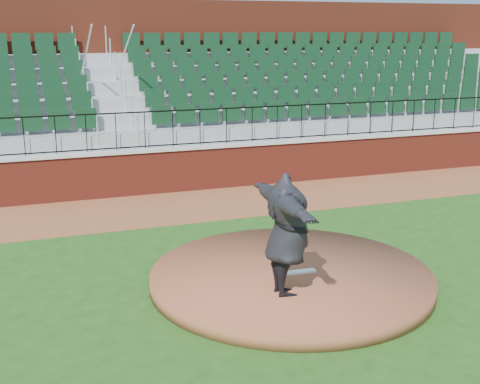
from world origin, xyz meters
The scene contains 10 objects.
ground centered at (0.00, 0.00, 0.00)m, with size 90.00×90.00×0.00m, color #1D4614.
warning_track centered at (0.00, 5.40, 0.01)m, with size 34.00×3.20×0.01m, color brown.
field_wall centered at (0.00, 7.00, 0.60)m, with size 34.00×0.35×1.20m, color maroon.
wall_cap centered at (0.00, 7.00, 1.25)m, with size 34.00×0.45×0.10m, color #B7B7B7.
wall_railing centered at (0.00, 7.00, 1.80)m, with size 34.00×0.05×1.00m, color black, non-canonical shape.
seating_stands centered at (0.00, 9.72, 2.30)m, with size 34.00×5.10×4.60m, color gray, non-canonical shape.
concourse_wall centered at (0.00, 12.52, 2.75)m, with size 34.00×0.50×5.50m, color maroon.
pitchers_mound centered at (0.30, -0.39, 0.12)m, with size 5.10×5.10×0.25m, color brown.
pitching_rubber centered at (0.42, -0.52, 0.27)m, with size 0.58×0.14×0.04m, color white.
pitcher centered at (-0.20, -1.28, 1.28)m, with size 2.53×0.69×2.06m, color black.
Camera 1 is at (-4.25, -10.23, 4.50)m, focal length 47.70 mm.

